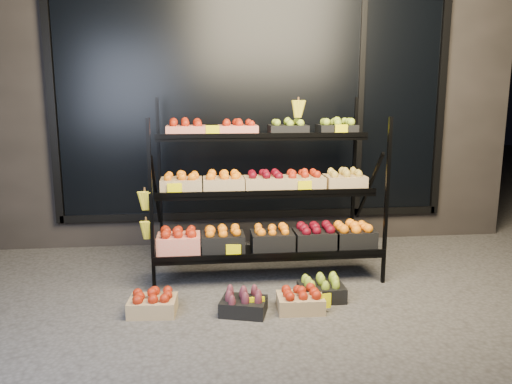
{
  "coord_description": "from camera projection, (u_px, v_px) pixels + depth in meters",
  "views": [
    {
      "loc": [
        -0.6,
        -3.97,
        1.68
      ],
      "look_at": [
        -0.1,
        0.55,
        0.8
      ],
      "focal_mm": 35.0,
      "sensor_mm": 36.0,
      "label": 1
    }
  ],
  "objects": [
    {
      "name": "floor_crate_midright",
      "position": [
        300.0,
        300.0,
        3.95
      ],
      "size": [
        0.37,
        0.28,
        0.19
      ],
      "rotation": [
        0.0,
        0.0,
        -0.04
      ],
      "color": "tan",
      "rests_on": "ground"
    },
    {
      "name": "building",
      "position": [
        246.0,
        90.0,
        6.45
      ],
      "size": [
        6.0,
        2.08,
        3.5
      ],
      "color": "#2D2826",
      "rests_on": "ground"
    },
    {
      "name": "display_rack",
      "position": [
        265.0,
        192.0,
        4.7
      ],
      "size": [
        2.18,
        1.02,
        1.75
      ],
      "color": "black",
      "rests_on": "ground"
    },
    {
      "name": "ground",
      "position": [
        274.0,
        295.0,
        4.26
      ],
      "size": [
        24.0,
        24.0,
        0.0
      ],
      "primitive_type": "plane",
      "color": "#514F4C",
      "rests_on": "ground"
    },
    {
      "name": "floor_crate_left",
      "position": [
        153.0,
        303.0,
        3.89
      ],
      "size": [
        0.38,
        0.3,
        0.19
      ],
      "rotation": [
        0.0,
        0.0,
        -0.08
      ],
      "color": "tan",
      "rests_on": "ground"
    },
    {
      "name": "floor_crate_right",
      "position": [
        322.0,
        289.0,
        4.16
      ],
      "size": [
        0.37,
        0.27,
        0.19
      ],
      "rotation": [
        0.0,
        0.0,
        0.0
      ],
      "color": "black",
      "rests_on": "ground"
    },
    {
      "name": "floor_crate_midleft",
      "position": [
        244.0,
        303.0,
        3.89
      ],
      "size": [
        0.41,
        0.34,
        0.18
      ],
      "rotation": [
        0.0,
        0.0,
        -0.28
      ],
      "color": "black",
      "rests_on": "ground"
    },
    {
      "name": "tag_floor_a",
      "position": [
        256.0,
        309.0,
        3.84
      ],
      "size": [
        0.13,
        0.01,
        0.12
      ],
      "primitive_type": "cube",
      "color": "#E7DB00",
      "rests_on": "ground"
    },
    {
      "name": "tag_floor_b",
      "position": [
        323.0,
        306.0,
        3.9
      ],
      "size": [
        0.13,
        0.01,
        0.12
      ],
      "primitive_type": "cube",
      "color": "#E7DB00",
      "rests_on": "ground"
    }
  ]
}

